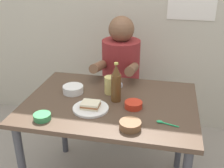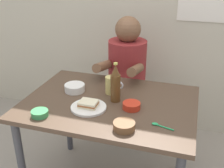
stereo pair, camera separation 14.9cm
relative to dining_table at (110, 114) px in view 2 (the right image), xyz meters
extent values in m
cube|color=#4C3828|center=(0.00, 0.00, 0.08)|extent=(1.10, 0.80, 0.03)
cylinder|color=#3F3F44|center=(-0.49, -0.34, -0.29)|extent=(0.05, 0.05, 0.71)
cylinder|color=#3F3F44|center=(-0.49, 0.34, -0.29)|extent=(0.05, 0.05, 0.71)
cylinder|color=#3F3F44|center=(0.49, 0.34, -0.29)|extent=(0.05, 0.05, 0.71)
cylinder|color=#4C4C51|center=(-0.05, 0.63, -0.44)|extent=(0.08, 0.08, 0.41)
cylinder|color=#2D2D33|center=(-0.05, 0.63, -0.22)|extent=(0.34, 0.34, 0.04)
cylinder|color=maroon|center=(-0.05, 0.63, 0.06)|extent=(0.32, 0.32, 0.52)
sphere|color=brown|center=(-0.05, 0.63, 0.42)|extent=(0.21, 0.21, 0.21)
cylinder|color=brown|center=(-0.18, 0.38, 0.18)|extent=(0.07, 0.31, 0.14)
cylinder|color=brown|center=(0.08, 0.38, 0.18)|extent=(0.07, 0.31, 0.14)
cylinder|color=silver|center=(-0.10, -0.13, 0.10)|extent=(0.22, 0.22, 0.01)
cube|color=beige|center=(-0.10, -0.13, 0.11)|extent=(0.11, 0.09, 0.01)
cube|color=#9E592D|center=(-0.10, -0.13, 0.13)|extent=(0.11, 0.09, 0.01)
cube|color=beige|center=(-0.10, -0.13, 0.14)|extent=(0.11, 0.09, 0.01)
cylinder|color=#D1BC66|center=(-0.03, 0.12, 0.15)|extent=(0.08, 0.08, 0.12)
torus|color=silver|center=(0.03, 0.12, 0.16)|extent=(0.06, 0.01, 0.06)
cylinder|color=#593819|center=(0.03, 0.02, 0.18)|extent=(0.06, 0.06, 0.18)
cone|color=#593819|center=(0.03, 0.02, 0.31)|extent=(0.05, 0.05, 0.07)
cylinder|color=#BFB74C|center=(0.03, 0.02, 0.35)|extent=(0.03, 0.03, 0.01)
cylinder|color=silver|center=(-0.28, 0.07, 0.12)|extent=(0.14, 0.14, 0.05)
cylinder|color=tan|center=(-0.28, 0.07, 0.13)|extent=(0.11, 0.11, 0.02)
cylinder|color=brown|center=(0.17, -0.28, 0.11)|extent=(0.12, 0.12, 0.04)
cylinder|color=brown|center=(0.17, -0.28, 0.12)|extent=(0.10, 0.10, 0.02)
cylinder|color=#388C4C|center=(-0.33, -0.30, 0.11)|extent=(0.10, 0.10, 0.03)
cylinder|color=#5B643A|center=(-0.33, -0.30, 0.12)|extent=(0.08, 0.08, 0.02)
cylinder|color=red|center=(0.16, -0.05, 0.11)|extent=(0.11, 0.11, 0.04)
cylinder|color=#A33521|center=(0.16, -0.05, 0.12)|extent=(0.09, 0.09, 0.02)
cylinder|color=#26A559|center=(0.38, -0.21, 0.10)|extent=(0.11, 0.04, 0.01)
ellipsoid|color=#26A559|center=(0.33, -0.19, 0.10)|extent=(0.04, 0.02, 0.01)
camera|label=1|loc=(0.34, -1.53, 0.93)|focal=44.01mm
camera|label=2|loc=(0.48, -1.49, 0.93)|focal=44.01mm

